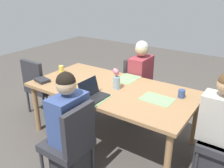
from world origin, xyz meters
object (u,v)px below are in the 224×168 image
object	(u,v)px
chair_far_left_near	(71,140)
chair_head_right_right_near	(40,84)
chair_near_left_far	(138,83)
person_near_left_far	(140,83)
person_far_left_near	(70,133)
coffee_mug_centre_left	(73,88)
book_red_cover	(42,80)
laptop_far_left_near	(93,94)
dining_table	(112,92)
coffee_mug_near_left	(182,94)
flower_vase	(117,79)
coffee_mug_near_right	(61,69)
person_head_left_left_mid	(218,133)

from	to	relation	value
chair_far_left_near	chair_head_right_right_near	xyz separation A→B (m)	(1.43, -0.80, 0.00)
chair_near_left_far	person_near_left_far	size ratio (longest dim) A/B	0.75
person_far_left_near	coffee_mug_centre_left	xyz separation A→B (m)	(0.35, -0.45, 0.26)
chair_head_right_right_near	book_red_cover	bearing A→B (deg)	146.76
chair_head_right_right_near	laptop_far_left_near	distance (m)	1.37
person_near_left_far	laptop_far_left_near	world-z (taller)	person_near_left_far
chair_far_left_near	person_near_left_far	size ratio (longest dim) A/B	0.75
chair_head_right_right_near	book_red_cover	distance (m)	0.57
dining_table	coffee_mug_centre_left	size ratio (longest dim) A/B	22.14
person_far_left_near	chair_head_right_right_near	bearing A→B (deg)	-28.75
chair_far_left_near	book_red_cover	xyz separation A→B (m)	(1.00, -0.52, 0.26)
chair_far_left_near	coffee_mug_centre_left	world-z (taller)	chair_far_left_near
book_red_cover	person_far_left_near	bearing A→B (deg)	164.76
person_near_left_far	chair_head_right_right_near	xyz separation A→B (m)	(1.32, 0.85, -0.03)
dining_table	person_near_left_far	xyz separation A→B (m)	(0.00, -0.78, -0.14)
chair_far_left_near	coffee_mug_near_left	xyz separation A→B (m)	(-0.72, -1.10, 0.28)
dining_table	chair_far_left_near	bearing A→B (deg)	96.81
flower_vase	chair_head_right_right_near	bearing A→B (deg)	3.59
flower_vase	book_red_cover	size ratio (longest dim) A/B	1.33
chair_head_right_right_near	book_red_cover	xyz separation A→B (m)	(-0.43, 0.28, 0.26)
coffee_mug_near_left	person_near_left_far	bearing A→B (deg)	-34.00
chair_far_left_near	laptop_far_left_near	size ratio (longest dim) A/B	2.81
chair_near_left_far	laptop_far_left_near	world-z (taller)	laptop_far_left_near
coffee_mug_near_right	dining_table	bearing A→B (deg)	177.24
coffee_mug_centre_left	book_red_cover	xyz separation A→B (m)	(0.57, -0.01, -0.03)
laptop_far_left_near	coffee_mug_centre_left	world-z (taller)	laptop_far_left_near
chair_head_right_right_near	coffee_mug_near_right	bearing A→B (deg)	-161.89
flower_vase	coffee_mug_near_left	world-z (taller)	flower_vase
person_head_left_left_mid	chair_far_left_near	bearing A→B (deg)	37.28
person_head_left_left_mid	chair_head_right_right_near	world-z (taller)	person_head_left_left_mid
person_far_left_near	chair_near_left_far	xyz separation A→B (m)	(0.11, -1.66, -0.03)
coffee_mug_near_left	coffee_mug_near_right	xyz separation A→B (m)	(1.76, 0.17, 0.01)
person_head_left_left_mid	flower_vase	xyz separation A→B (m)	(1.24, 0.02, 0.34)
chair_head_right_right_near	laptop_far_left_near	world-z (taller)	laptop_far_left_near
chair_near_left_far	person_head_left_left_mid	bearing A→B (deg)	149.79
person_near_left_far	laptop_far_left_near	distance (m)	1.17
chair_far_left_near	person_near_left_far	xyz separation A→B (m)	(0.11, -1.66, 0.03)
dining_table	book_red_cover	world-z (taller)	book_red_cover
flower_vase	coffee_mug_near_right	world-z (taller)	flower_vase
coffee_mug_near_left	coffee_mug_near_right	world-z (taller)	coffee_mug_near_right
chair_far_left_near	coffee_mug_near_right	xyz separation A→B (m)	(1.05, -0.93, 0.29)
person_head_left_left_mid	person_near_left_far	distance (m)	1.50
chair_head_right_right_near	chair_far_left_near	bearing A→B (deg)	150.66
person_far_left_near	chair_near_left_far	world-z (taller)	person_far_left_near
chair_head_right_right_near	person_head_left_left_mid	bearing A→B (deg)	-177.57
coffee_mug_near_right	book_red_cover	world-z (taller)	coffee_mug_near_right
book_red_cover	coffee_mug_centre_left	bearing A→B (deg)	-170.14
person_far_left_near	coffee_mug_centre_left	size ratio (longest dim) A/B	12.60
chair_far_left_near	coffee_mug_near_right	size ratio (longest dim) A/B	8.55
coffee_mug_near_left	book_red_cover	bearing A→B (deg)	18.70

